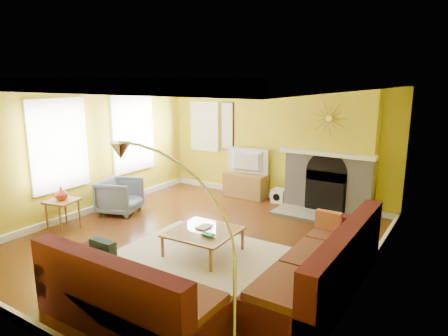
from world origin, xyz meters
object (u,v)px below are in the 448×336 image
Objects in this scene: media_console at (246,185)px; arc_lamp at (180,266)px; sectional_sofa at (230,250)px; coffee_table at (203,242)px; side_table at (63,214)px; armchair at (120,196)px.

arc_lamp is (2.33, -5.30, 0.79)m from media_console.
arc_lamp is (0.52, -1.70, 0.61)m from sectional_sofa.
coffee_table is at bearing 147.99° from sectional_sofa.
coffee_table is 2.85m from side_table.
media_console is 1.29× the size of armchair.
armchair is 0.37× the size of arc_lamp.
side_table is (-3.60, 0.00, -0.17)m from sectional_sofa.
media_console is at bearing 113.69° from arc_lamp.
arc_lamp is (4.12, -1.70, 0.79)m from side_table.
coffee_table is at bearing 10.12° from side_table.
sectional_sofa is 4.03m from media_console.
coffee_table is 0.47× the size of arc_lamp.
sectional_sofa is at bearing 107.16° from arc_lamp.
armchair is 1.22m from side_table.
media_console is 0.47× the size of arc_lamp.
coffee_table is at bearing -124.31° from armchair.
media_console is 1.82× the size of side_table.
side_table is at bearing 151.30° from armchair.
sectional_sofa is 0.98m from coffee_table.
arc_lamp is at bearing -66.31° from media_console.
media_console is 2.89m from armchair.
sectional_sofa is 3.61m from armchair.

